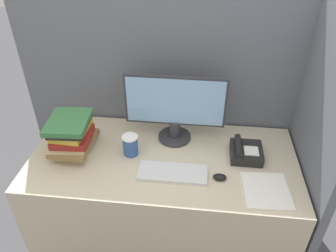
{
  "coord_description": "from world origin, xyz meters",
  "views": [
    {
      "loc": [
        0.2,
        -1.1,
        2.01
      ],
      "look_at": [
        0.02,
        0.42,
        0.95
      ],
      "focal_mm": 35.0,
      "sensor_mm": 36.0,
      "label": 1
    }
  ],
  "objects_px": {
    "keyboard": "(173,173)",
    "mouse": "(220,177)",
    "desk_telephone": "(245,152)",
    "monitor": "(175,109)",
    "coffee_cup": "(130,145)",
    "book_stack": "(72,135)"
  },
  "relations": [
    {
      "from": "mouse",
      "to": "desk_telephone",
      "type": "bearing_deg",
      "value": 53.96
    },
    {
      "from": "keyboard",
      "to": "coffee_cup",
      "type": "distance_m",
      "value": 0.31
    },
    {
      "from": "keyboard",
      "to": "desk_telephone",
      "type": "height_order",
      "value": "desk_telephone"
    },
    {
      "from": "monitor",
      "to": "desk_telephone",
      "type": "bearing_deg",
      "value": -17.72
    },
    {
      "from": "monitor",
      "to": "book_stack",
      "type": "relative_size",
      "value": 2.0
    },
    {
      "from": "monitor",
      "to": "coffee_cup",
      "type": "xyz_separation_m",
      "value": [
        -0.24,
        -0.19,
        -0.15
      ]
    },
    {
      "from": "keyboard",
      "to": "mouse",
      "type": "height_order",
      "value": "mouse"
    },
    {
      "from": "keyboard",
      "to": "coffee_cup",
      "type": "xyz_separation_m",
      "value": [
        -0.27,
        0.15,
        0.05
      ]
    },
    {
      "from": "mouse",
      "to": "coffee_cup",
      "type": "distance_m",
      "value": 0.55
    },
    {
      "from": "mouse",
      "to": "coffee_cup",
      "type": "height_order",
      "value": "coffee_cup"
    },
    {
      "from": "desk_telephone",
      "to": "book_stack",
      "type": "bearing_deg",
      "value": -176.5
    },
    {
      "from": "monitor",
      "to": "desk_telephone",
      "type": "height_order",
      "value": "monitor"
    },
    {
      "from": "monitor",
      "to": "mouse",
      "type": "distance_m",
      "value": 0.49
    },
    {
      "from": "desk_telephone",
      "to": "monitor",
      "type": "bearing_deg",
      "value": 162.28
    },
    {
      "from": "keyboard",
      "to": "book_stack",
      "type": "bearing_deg",
      "value": 167.42
    },
    {
      "from": "mouse",
      "to": "desk_telephone",
      "type": "relative_size",
      "value": 0.39
    },
    {
      "from": "keyboard",
      "to": "mouse",
      "type": "bearing_deg",
      "value": -2.21
    },
    {
      "from": "mouse",
      "to": "coffee_cup",
      "type": "bearing_deg",
      "value": 163.08
    },
    {
      "from": "monitor",
      "to": "desk_telephone",
      "type": "distance_m",
      "value": 0.49
    },
    {
      "from": "mouse",
      "to": "desk_telephone",
      "type": "distance_m",
      "value": 0.26
    },
    {
      "from": "monitor",
      "to": "coffee_cup",
      "type": "distance_m",
      "value": 0.34
    },
    {
      "from": "keyboard",
      "to": "mouse",
      "type": "relative_size",
      "value": 5.18
    }
  ]
}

